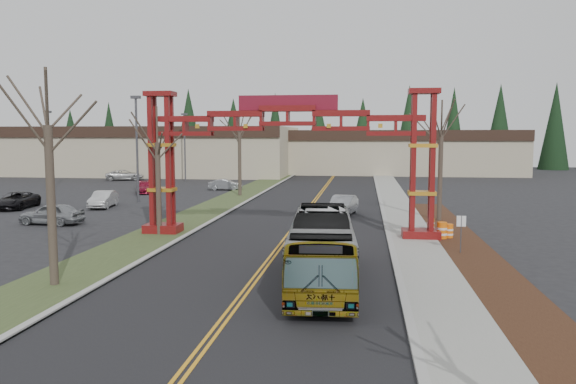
% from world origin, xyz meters
% --- Properties ---
extents(ground, '(200.00, 200.00, 0.00)m').
position_xyz_m(ground, '(0.00, 0.00, 0.00)').
color(ground, black).
rests_on(ground, ground).
extents(road, '(12.00, 110.00, 0.02)m').
position_xyz_m(road, '(0.00, 25.00, 0.01)').
color(road, black).
rests_on(road, ground).
extents(lane_line_left, '(0.12, 100.00, 0.01)m').
position_xyz_m(lane_line_left, '(-0.12, 25.00, 0.03)').
color(lane_line_left, orange).
rests_on(lane_line_left, road).
extents(lane_line_right, '(0.12, 100.00, 0.01)m').
position_xyz_m(lane_line_right, '(0.12, 25.00, 0.03)').
color(lane_line_right, orange).
rests_on(lane_line_right, road).
extents(curb_right, '(0.30, 110.00, 0.15)m').
position_xyz_m(curb_right, '(6.15, 25.00, 0.07)').
color(curb_right, '#A7A6A1').
rests_on(curb_right, ground).
extents(sidewalk_right, '(2.60, 110.00, 0.14)m').
position_xyz_m(sidewalk_right, '(7.60, 25.00, 0.08)').
color(sidewalk_right, gray).
rests_on(sidewalk_right, ground).
extents(landscape_strip, '(2.60, 50.00, 0.12)m').
position_xyz_m(landscape_strip, '(10.20, 10.00, 0.06)').
color(landscape_strip, black).
rests_on(landscape_strip, ground).
extents(grass_median, '(4.00, 110.00, 0.08)m').
position_xyz_m(grass_median, '(-8.00, 25.00, 0.04)').
color(grass_median, '#354623').
rests_on(grass_median, ground).
extents(curb_left, '(0.30, 110.00, 0.15)m').
position_xyz_m(curb_left, '(-6.15, 25.00, 0.07)').
color(curb_left, '#A7A6A1').
rests_on(curb_left, ground).
extents(gateway_arch, '(18.20, 1.60, 8.90)m').
position_xyz_m(gateway_arch, '(0.00, 18.00, 5.98)').
color(gateway_arch, '#5D0E0C').
rests_on(gateway_arch, ground).
extents(retail_building_west, '(46.00, 22.30, 7.50)m').
position_xyz_m(retail_building_west, '(-30.00, 71.96, 3.76)').
color(retail_building_west, tan).
rests_on(retail_building_west, ground).
extents(retail_building_east, '(38.00, 20.30, 7.00)m').
position_xyz_m(retail_building_east, '(10.00, 79.95, 3.51)').
color(retail_building_east, tan).
rests_on(retail_building_east, ground).
extents(conifer_treeline, '(116.10, 5.60, 13.00)m').
position_xyz_m(conifer_treeline, '(0.25, 92.00, 6.49)').
color(conifer_treeline, black).
rests_on(conifer_treeline, ground).
extents(transit_bus, '(3.19, 10.79, 2.97)m').
position_xyz_m(transit_bus, '(2.89, 7.22, 1.48)').
color(transit_bus, '#A4A7AC').
rests_on(transit_bus, ground).
extents(silver_sedan, '(2.42, 4.81, 1.52)m').
position_xyz_m(silver_sedan, '(2.98, 27.86, 0.76)').
color(silver_sedan, '#A5A8AD').
rests_on(silver_sedan, ground).
extents(parked_car_near_a, '(4.57, 2.14, 1.51)m').
position_xyz_m(parked_car_near_a, '(-16.96, 20.38, 0.76)').
color(parked_car_near_a, '#909497').
rests_on(parked_car_near_a, ground).
extents(parked_car_near_b, '(2.19, 4.51, 1.42)m').
position_xyz_m(parked_car_near_b, '(-17.63, 29.61, 0.71)').
color(parked_car_near_b, silver).
rests_on(parked_car_near_b, ground).
extents(parked_car_near_c, '(2.96, 5.30, 1.40)m').
position_xyz_m(parked_car_near_c, '(-24.64, 27.93, 0.70)').
color(parked_car_near_c, black).
rests_on(parked_car_near_c, ground).
extents(parked_car_mid_a, '(3.29, 4.62, 1.24)m').
position_xyz_m(parked_car_mid_a, '(-18.77, 41.74, 0.62)').
color(parked_car_mid_a, maroon).
rests_on(parked_car_mid_a, ground).
extents(parked_car_far_a, '(3.82, 1.49, 1.24)m').
position_xyz_m(parked_car_far_a, '(-11.00, 46.14, 0.62)').
color(parked_car_far_a, '#93969A').
rests_on(parked_car_far_a, ground).
extents(parked_car_far_b, '(5.66, 4.01, 1.43)m').
position_xyz_m(parked_car_far_b, '(-28.25, 57.97, 0.72)').
color(parked_car_far_b, silver).
rests_on(parked_car_far_b, ground).
extents(bare_tree_median_near, '(3.49, 3.49, 8.90)m').
position_xyz_m(bare_tree_median_near, '(-8.00, 5.35, 6.55)').
color(bare_tree_median_near, '#382D26').
rests_on(bare_tree_median_near, ground).
extents(bare_tree_median_mid, '(3.34, 3.34, 7.95)m').
position_xyz_m(bare_tree_median_mid, '(-8.00, 17.34, 5.71)').
color(bare_tree_median_mid, '#382D26').
rests_on(bare_tree_median_mid, ground).
extents(bare_tree_median_far, '(3.51, 3.51, 8.80)m').
position_xyz_m(bare_tree_median_far, '(-8.00, 40.24, 6.43)').
color(bare_tree_median_far, '#382D26').
rests_on(bare_tree_median_far, ground).
extents(bare_tree_right_far, '(3.31, 3.31, 8.69)m').
position_xyz_m(bare_tree_right_far, '(10.00, 25.36, 6.46)').
color(bare_tree_right_far, '#382D26').
rests_on(bare_tree_right_far, ground).
extents(light_pole_near, '(0.85, 0.43, 9.81)m').
position_xyz_m(light_pole_near, '(-16.21, 33.75, 5.67)').
color(light_pole_near, '#3F3F44').
rests_on(light_pole_near, ground).
extents(light_pole_mid, '(0.78, 0.39, 9.00)m').
position_xyz_m(light_pole_mid, '(-31.62, 45.05, 5.21)').
color(light_pole_mid, '#3F3F44').
rests_on(light_pole_mid, ground).
extents(light_pole_far, '(0.79, 0.40, 9.15)m').
position_xyz_m(light_pole_far, '(-19.40, 57.45, 5.29)').
color(light_pole_far, '#3F3F44').
rests_on(light_pole_far, ground).
extents(street_sign, '(0.47, 0.06, 2.05)m').
position_xyz_m(street_sign, '(9.62, 13.87, 1.48)').
color(street_sign, '#3F3F44').
rests_on(street_sign, ground).
extents(barrel_south, '(0.59, 0.59, 1.10)m').
position_xyz_m(barrel_south, '(9.21, 17.90, 0.55)').
color(barrel_south, orange).
rests_on(barrel_south, ground).
extents(barrel_mid, '(0.50, 0.50, 0.93)m').
position_xyz_m(barrel_mid, '(9.66, 18.24, 0.47)').
color(barrel_mid, orange).
rests_on(barrel_mid, ground).
extents(barrel_north, '(0.48, 0.48, 0.88)m').
position_xyz_m(barrel_north, '(8.89, 20.83, 0.44)').
color(barrel_north, orange).
rests_on(barrel_north, ground).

